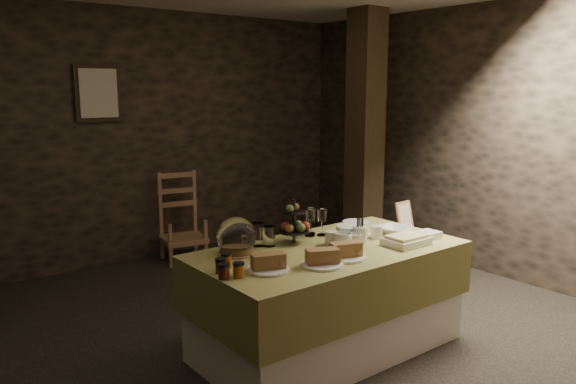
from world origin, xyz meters
TOP-DOWN VIEW (x-y plane):
  - ground_plane at (0.00, 0.00)m, footprint 5.50×5.00m
  - room_shell at (0.00, 0.00)m, footprint 5.52×5.02m
  - buffet_table at (0.39, -0.32)m, footprint 1.85×0.98m
  - chair at (0.55, 2.20)m, footprint 0.51×0.49m
  - timber_column at (2.18, 1.12)m, footprint 0.30×0.30m
  - framed_picture at (-0.15, 2.47)m, footprint 0.45×0.04m
  - plate_stack_a at (0.66, -0.24)m, footprint 0.19×0.19m
  - plate_stack_b at (0.83, -0.13)m, footprint 0.20×0.20m
  - cutlery_holder at (0.64, -0.36)m, footprint 0.10×0.10m
  - cup_a at (0.48, -0.36)m, footprint 0.17×0.17m
  - cup_b at (0.55, -0.40)m, footprint 0.13×0.13m
  - mug_c at (0.46, -0.26)m, footprint 0.09×0.09m
  - mug_d at (0.84, -0.33)m, footprint 0.08×0.08m
  - bowl at (1.03, -0.34)m, footprint 0.27×0.27m
  - cake_dome at (-0.18, -0.05)m, footprint 0.26×0.26m
  - fruit_stand at (0.29, -0.07)m, footprint 0.22×0.22m
  - bread_platter_left at (-0.21, -0.45)m, footprint 0.26×0.26m
  - bread_platter_center at (0.11, -0.58)m, footprint 0.26×0.26m
  - bread_platter_right at (0.32, -0.56)m, footprint 0.26×0.26m
  - jam_jars at (-0.44, -0.35)m, footprint 0.18×0.26m
  - tart_dish at (0.87, -0.58)m, footprint 0.30×0.22m
  - square_dish at (1.16, -0.56)m, footprint 0.14×0.14m
  - menu_frame at (1.26, -0.23)m, footprint 0.17×0.08m
  - storage_jar_a at (0.04, 0.04)m, footprint 0.10×0.10m
  - storage_jar_b at (0.10, -0.02)m, footprint 0.09×0.09m

SIDE VIEW (x-z plane):
  - ground_plane at x=0.00m, z-range -0.01..0.01m
  - chair at x=0.55m, z-range 0.05..0.77m
  - buffet_table at x=0.39m, z-range 0.06..0.79m
  - square_dish at x=1.16m, z-range 0.73..0.78m
  - bowl at x=1.03m, z-range 0.73..0.79m
  - tart_dish at x=0.87m, z-range 0.73..0.80m
  - jam_jars at x=-0.44m, z-range 0.73..0.81m
  - bread_platter_left at x=-0.21m, z-range 0.72..0.82m
  - bread_platter_center at x=0.11m, z-range 0.72..0.82m
  - bread_platter_right at x=0.32m, z-range 0.72..0.82m
  - plate_stack_b at x=0.83m, z-range 0.73..0.82m
  - cup_b at x=0.55m, z-range 0.73..0.82m
  - mug_d at x=0.84m, z-range 0.73..0.82m
  - mug_c at x=0.46m, z-range 0.73..0.83m
  - plate_stack_a at x=0.66m, z-range 0.73..0.83m
  - cup_a at x=0.48m, z-range 0.73..0.84m
  - cutlery_holder at x=0.64m, z-range 0.73..0.85m
  - storage_jar_b at x=0.10m, z-range 0.73..0.87m
  - storage_jar_a at x=0.04m, z-range 0.73..0.89m
  - menu_frame at x=1.26m, z-range 0.71..0.93m
  - cake_dome at x=-0.18m, z-range 0.71..0.97m
  - fruit_stand at x=0.29m, z-range 0.70..1.01m
  - timber_column at x=2.18m, z-range 0.00..2.60m
  - room_shell at x=0.00m, z-range 0.26..2.86m
  - framed_picture at x=-0.15m, z-range 1.47..2.02m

